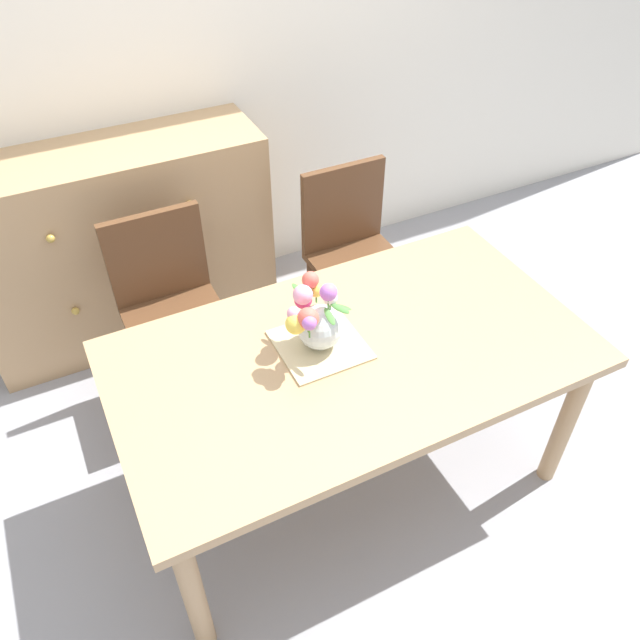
# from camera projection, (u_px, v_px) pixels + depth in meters

# --- Properties ---
(ground_plane) EXTENTS (12.00, 12.00, 0.00)m
(ground_plane) POSITION_uv_depth(u_px,v_px,m) (346.00, 473.00, 2.68)
(ground_plane) COLOR #939399
(back_wall) EXTENTS (7.00, 0.10, 2.80)m
(back_wall) POSITION_uv_depth(u_px,v_px,m) (185.00, 18.00, 2.82)
(back_wall) COLOR silver
(back_wall) RESTS_ON ground_plane
(dining_table) EXTENTS (1.67, 0.92, 0.73)m
(dining_table) POSITION_uv_depth(u_px,v_px,m) (351.00, 367.00, 2.25)
(dining_table) COLOR tan
(dining_table) RESTS_ON ground_plane
(chair_left) EXTENTS (0.42, 0.42, 0.90)m
(chair_left) POSITION_uv_depth(u_px,v_px,m) (170.00, 301.00, 2.72)
(chair_left) COLOR brown
(chair_left) RESTS_ON ground_plane
(chair_right) EXTENTS (0.42, 0.42, 0.90)m
(chair_right) POSITION_uv_depth(u_px,v_px,m) (353.00, 247.00, 3.02)
(chair_right) COLOR brown
(chair_right) RESTS_ON ground_plane
(dresser) EXTENTS (1.40, 0.47, 1.00)m
(dresser) POSITION_uv_depth(u_px,v_px,m) (123.00, 246.00, 3.06)
(dresser) COLOR tan
(dresser) RESTS_ON ground_plane
(placemat) EXTENTS (0.29, 0.29, 0.01)m
(placemat) POSITION_uv_depth(u_px,v_px,m) (320.00, 345.00, 2.21)
(placemat) COLOR #CCB789
(placemat) RESTS_ON dining_table
(flower_vase) EXTENTS (0.23, 0.25, 0.27)m
(flower_vase) POSITION_uv_depth(u_px,v_px,m) (316.00, 319.00, 2.12)
(flower_vase) COLOR silver
(flower_vase) RESTS_ON placemat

